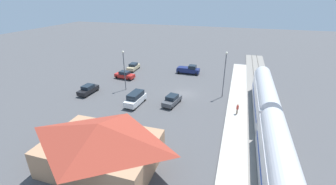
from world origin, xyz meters
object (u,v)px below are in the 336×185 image
(sedan_charcoal, at_px, (172,100))
(sedan_tan, at_px, (133,67))
(pedestrian_on_platform, at_px, (237,108))
(suv_white, at_px, (135,98))
(pickup_navy, at_px, (189,69))
(light_pole_near_platform, at_px, (225,70))
(station_building, at_px, (101,144))
(sedan_red, at_px, (125,75))
(sedan_black, at_px, (88,89))
(light_pole_lot_center, at_px, (124,66))

(sedan_charcoal, distance_m, sedan_tan, 21.76)
(pedestrian_on_platform, xyz_separation_m, suv_white, (16.97, 1.15, -0.13))
(pickup_navy, distance_m, sedan_charcoal, 17.29)
(pedestrian_on_platform, xyz_separation_m, light_pole_near_platform, (2.84, -6.59, 4.04))
(station_building, bearing_deg, suv_white, -78.96)
(station_building, xyz_separation_m, pickup_navy, (-2.20, -34.17, -1.75))
(sedan_red, distance_m, sedan_black, 10.15)
(sedan_red, relative_size, suv_white, 0.93)
(station_building, height_order, sedan_black, station_building)
(station_building, relative_size, sedan_charcoal, 2.68)
(sedan_charcoal, bearing_deg, light_pole_lot_center, -18.80)
(light_pole_lot_center, bearing_deg, sedan_black, 33.73)
(station_building, relative_size, light_pole_near_platform, 1.48)
(sedan_red, height_order, light_pole_lot_center, light_pole_lot_center)
(sedan_red, xyz_separation_m, sedan_black, (2.77, 9.76, 0.00))
(sedan_tan, bearing_deg, sedan_black, 83.27)
(station_building, xyz_separation_m, light_pole_lot_center, (7.69, -20.59, 2.19))
(pickup_navy, bearing_deg, light_pole_near_platform, 128.28)
(sedan_charcoal, xyz_separation_m, sedan_red, (14.00, -9.47, 0.00))
(sedan_charcoal, bearing_deg, sedan_red, -34.07)
(light_pole_lot_center, bearing_deg, light_pole_near_platform, -173.40)
(station_building, bearing_deg, pedestrian_on_platform, -130.94)
(suv_white, bearing_deg, station_building, 101.04)
(station_building, height_order, sedan_charcoal, station_building)
(suv_white, height_order, light_pole_lot_center, light_pole_lot_center)
(pedestrian_on_platform, xyz_separation_m, sedan_tan, (25.77, -16.62, -0.40))
(sedan_red, relative_size, sedan_black, 1.02)
(sedan_charcoal, bearing_deg, sedan_black, 1.01)
(light_pole_near_platform, bearing_deg, pedestrian_on_platform, 113.27)
(pickup_navy, bearing_deg, pedestrian_on_platform, 123.32)
(sedan_black, bearing_deg, station_building, 129.41)
(sedan_tan, relative_size, light_pole_near_platform, 0.53)
(sedan_tan, bearing_deg, light_pole_lot_center, 108.33)
(sedan_red, xyz_separation_m, suv_white, (-7.94, 11.34, 0.27))
(pedestrian_on_platform, relative_size, sedan_tan, 0.38)
(pedestrian_on_platform, height_order, pickup_navy, pickup_navy)
(sedan_red, distance_m, sedan_tan, 6.49)
(sedan_red, xyz_separation_m, light_pole_near_platform, (-22.07, 3.60, 4.45))
(pedestrian_on_platform, height_order, sedan_tan, pedestrian_on_platform)
(suv_white, bearing_deg, sedan_red, -55.00)
(station_building, height_order, sedan_red, station_building)
(sedan_black, relative_size, sedan_tan, 1.01)
(pedestrian_on_platform, bearing_deg, light_pole_near_platform, -66.73)
(station_building, distance_m, sedan_charcoal, 17.29)
(sedan_tan, bearing_deg, station_building, 109.68)
(sedan_tan, height_order, light_pole_near_platform, light_pole_near_platform)
(station_building, xyz_separation_m, sedan_tan, (11.73, -32.80, -1.90))
(sedan_black, height_order, suv_white, suv_white)
(pickup_navy, bearing_deg, sedan_red, 30.82)
(pickup_navy, height_order, light_pole_near_platform, light_pole_near_platform)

